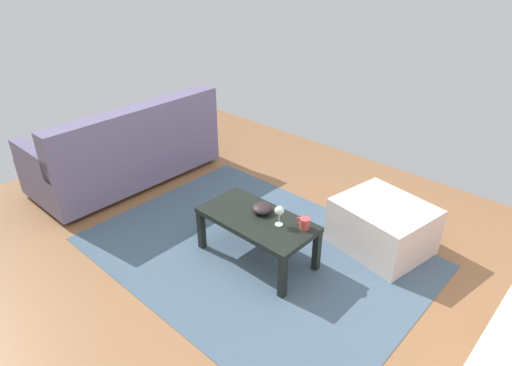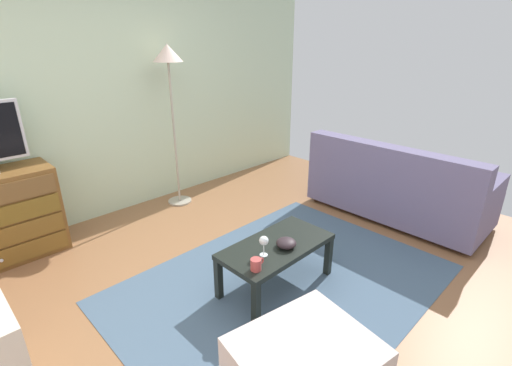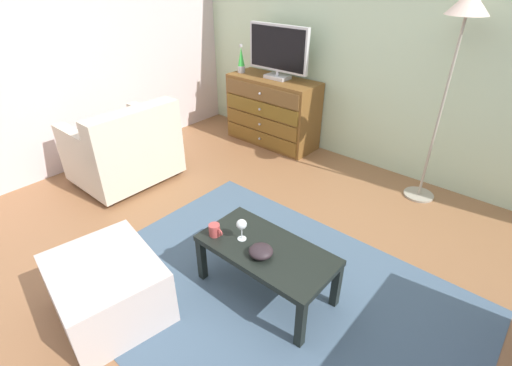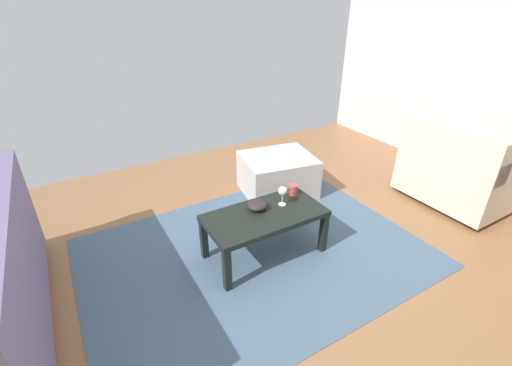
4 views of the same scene
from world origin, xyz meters
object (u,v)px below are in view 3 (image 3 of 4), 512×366
dresser (272,111)px  wine_glass (242,225)px  ottoman (108,288)px  tv (278,51)px  lava_lamp (241,60)px  bowl_decorative (261,251)px  mug (215,230)px  coffee_table (266,254)px  armchair (125,150)px  standing_lamp (463,26)px

dresser → wine_glass: bearing=-56.2°
dresser → ottoman: bearing=-72.3°
tv → dresser: bearing=-150.8°
tv → ottoman: 3.06m
lava_lamp → bowl_decorative: (2.01, -2.01, -0.54)m
tv → bowl_decorative: 2.66m
dresser → tv: tv is taller
lava_lamp → mug: 2.69m
mug → bowl_decorative: 0.37m
bowl_decorative → ottoman: bowl_decorative is taller
coffee_table → tv: bearing=126.7°
mug → armchair: armchair is taller
coffee_table → mug: size_ratio=7.97×
mug → bowl_decorative: mug is taller
mug → armchair: 1.75m
lava_lamp → ottoman: size_ratio=0.47×
tv → ottoman: size_ratio=1.13×
wine_glass → standing_lamp: 2.29m
tv → lava_lamp: (-0.51, -0.07, -0.17)m
lava_lamp → mug: (1.64, -2.06, -0.53)m
armchair → bowl_decorative: bearing=-9.0°
coffee_table → wine_glass: wine_glass is taller
mug → standing_lamp: 2.45m
lava_lamp → wine_glass: size_ratio=2.10×
tv → ottoman: (0.84, -2.79, -0.92)m
lava_lamp → armchair: bearing=-92.3°
dresser → standing_lamp: 2.21m
coffee_table → bowl_decorative: bearing=-76.8°
tv → wine_glass: size_ratio=5.05×
mug → ottoman: (-0.30, -0.67, -0.22)m
ottoman → dresser: bearing=107.7°
coffee_table → armchair: (-2.06, 0.25, 0.02)m
lava_lamp → tv: bearing=7.6°
coffee_table → wine_glass: 0.25m
lava_lamp → bowl_decorative: lava_lamp is taller
wine_glass → bowl_decorative: 0.22m
dresser → bowl_decorative: (1.55, -2.05, 0.01)m
wine_glass → ottoman: size_ratio=0.22×
bowl_decorative → armchair: armchair is taller
dresser → tv: size_ratio=1.42×
lava_lamp → armchair: lava_lamp is taller
bowl_decorative → armchair: size_ratio=0.17×
wine_glass → dresser: bearing=123.8°
dresser → ottoman: 2.91m
tv → armchair: size_ratio=0.85×
wine_glass → standing_lamp: (0.54, 1.96, 1.06)m
tv → mug: bearing=-61.8°
mug → armchair: bearing=167.5°
coffee_table → armchair: 2.07m
wine_glass → armchair: 1.90m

